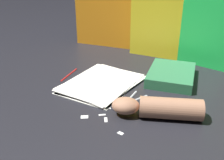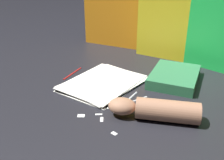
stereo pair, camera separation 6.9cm
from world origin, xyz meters
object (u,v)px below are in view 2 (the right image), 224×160
paper_stack (103,83)px  hand_forearm (155,110)px  book_closed (174,77)px  scissors (122,104)px

paper_stack → hand_forearm: 0.32m
paper_stack → book_closed: 0.31m
paper_stack → book_closed: book_closed is taller
paper_stack → scissors: paper_stack is taller
book_closed → scissors: 0.31m
scissors → hand_forearm: bearing=-3.1°
paper_stack → hand_forearm: size_ratio=1.15×
book_closed → hand_forearm: bearing=-78.0°
book_closed → hand_forearm: 0.32m
paper_stack → book_closed: size_ratio=1.20×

